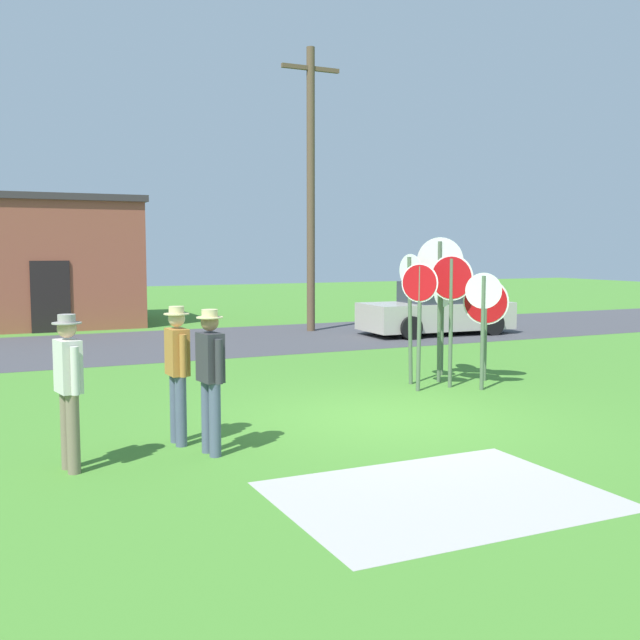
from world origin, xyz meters
name	(u,v)px	position (x,y,z in m)	size (l,w,h in m)	color
ground_plane	(385,419)	(0.00, 0.00, 0.00)	(80.00, 80.00, 0.00)	#47842D
street_asphalt	(197,342)	(0.00, 9.89, 0.00)	(60.00, 6.40, 0.01)	#424247
concrete_path	(440,495)	(-1.18, -3.14, 0.00)	(3.20, 2.40, 0.01)	#ADAAA3
building_background	(41,261)	(-3.23, 16.61, 2.04)	(5.82, 5.55, 4.07)	brown
utility_pole	(311,185)	(3.84, 11.11, 4.30)	(1.80, 0.24, 8.24)	brown
parked_car_on_street	(438,310)	(6.82, 8.84, 0.69)	(4.37, 2.15, 1.51)	#B7B2A3
stop_sign_nearest	(483,312)	(2.66, 1.27, 1.36)	(0.51, 0.37, 2.04)	#51664C
stop_sign_tallest	(440,282)	(2.41, 2.23, 1.84)	(0.60, 0.66, 2.65)	#51664C
stop_sign_rear_left	(486,312)	(3.27, 2.00, 1.29)	(0.55, 0.67, 1.90)	#51664C
stop_sign_center_cluster	(442,304)	(2.89, 2.85, 1.38)	(0.08, 0.71, 2.04)	#51664C
stop_sign_far_back	(410,299)	(1.81, 2.27, 1.55)	(0.15, 0.61, 2.35)	#51664C
stop_sign_leaning_right	(451,297)	(2.29, 1.71, 1.61)	(0.45, 0.67, 2.34)	#51664C
stop_sign_leaning_left	(419,305)	(1.62, 1.67, 1.48)	(0.41, 0.56, 2.20)	#51664C
person_near_signs	(210,373)	(-2.80, -0.73, 0.98)	(0.32, 0.57, 1.74)	#4C5670
person_with_sunhat	(177,367)	(-3.04, -0.10, 0.98)	(0.32, 0.57, 1.74)	#4C5670
person_on_left	(69,383)	(-4.40, -0.72, 0.98)	(0.31, 0.56, 1.74)	#7A6B56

